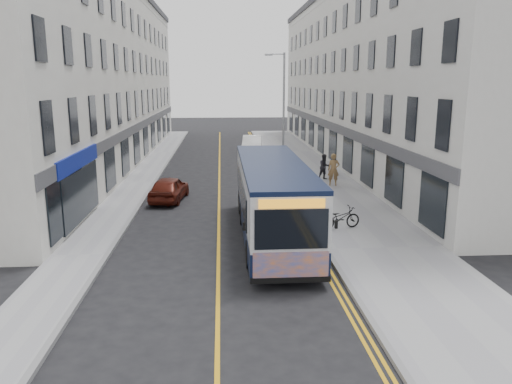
{
  "coord_description": "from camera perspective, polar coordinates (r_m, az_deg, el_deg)",
  "views": [
    {
      "loc": [
        0.17,
        -18.6,
        6.19
      ],
      "look_at": [
        1.61,
        2.03,
        1.6
      ],
      "focal_mm": 35.0,
      "sensor_mm": 36.0,
      "label": 1
    }
  ],
  "objects": [
    {
      "name": "ground",
      "position": [
        19.61,
        -4.3,
        -5.93
      ],
      "size": [
        140.0,
        140.0,
        0.0
      ],
      "primitive_type": "plane",
      "color": "black",
      "rests_on": "ground"
    },
    {
      "name": "pavement_east",
      "position": [
        31.8,
        7.11,
        1.3
      ],
      "size": [
        4.5,
        64.0,
        0.12
      ],
      "primitive_type": "cube",
      "color": "gray",
      "rests_on": "ground"
    },
    {
      "name": "pavement_west",
      "position": [
        31.64,
        -13.32,
        1.0
      ],
      "size": [
        2.0,
        64.0,
        0.12
      ],
      "primitive_type": "cube",
      "color": "gray",
      "rests_on": "ground"
    },
    {
      "name": "kerb_east",
      "position": [
        31.45,
        3.09,
        1.26
      ],
      "size": [
        0.18,
        64.0,
        0.13
      ],
      "primitive_type": "cube",
      "color": "slate",
      "rests_on": "ground"
    },
    {
      "name": "kerb_west",
      "position": [
        31.49,
        -11.52,
        1.04
      ],
      "size": [
        0.18,
        64.0,
        0.13
      ],
      "primitive_type": "cube",
      "color": "slate",
      "rests_on": "ground"
    },
    {
      "name": "road_centre_line",
      "position": [
        31.22,
        -4.22,
        1.05
      ],
      "size": [
        0.12,
        64.0,
        0.01
      ],
      "primitive_type": "cube",
      "color": "orange",
      "rests_on": "ground"
    },
    {
      "name": "road_dbl_yellow_inner",
      "position": [
        31.41,
        2.27,
        1.14
      ],
      "size": [
        0.1,
        64.0,
        0.01
      ],
      "primitive_type": "cube",
      "color": "orange",
      "rests_on": "ground"
    },
    {
      "name": "road_dbl_yellow_outer",
      "position": [
        31.43,
        2.63,
        1.15
      ],
      "size": [
        0.1,
        64.0,
        0.01
      ],
      "primitive_type": "cube",
      "color": "orange",
      "rests_on": "ground"
    },
    {
      "name": "terrace_east",
      "position": [
        41.19,
        12.28,
        12.67
      ],
      "size": [
        6.0,
        46.0,
        13.0
      ],
      "primitive_type": "cube",
      "color": "silver",
      "rests_on": "ground"
    },
    {
      "name": "terrace_west",
      "position": [
        40.65,
        -17.45,
        12.39
      ],
      "size": [
        6.0,
        46.0,
        13.0
      ],
      "primitive_type": "cube",
      "color": "silver",
      "rests_on": "ground"
    },
    {
      "name": "streetlamp",
      "position": [
        32.9,
        3.04,
        9.35
      ],
      "size": [
        1.32,
        0.18,
        8.0
      ],
      "color": "#989BA0",
      "rests_on": "ground"
    },
    {
      "name": "city_bus",
      "position": [
        19.8,
        1.92,
        -0.62
      ],
      "size": [
        2.49,
        10.66,
        3.1
      ],
      "color": "black",
      "rests_on": "ground"
    },
    {
      "name": "bicycle",
      "position": [
        21.29,
        9.61,
        -2.92
      ],
      "size": [
        1.88,
        1.04,
        0.94
      ],
      "primitive_type": "imported",
      "rotation": [
        0.0,
        0.0,
        1.82
      ],
      "color": "black",
      "rests_on": "pavement_east"
    },
    {
      "name": "pedestrian_near",
      "position": [
        30.0,
        8.86,
        2.54
      ],
      "size": [
        0.76,
        0.57,
        1.91
      ],
      "primitive_type": "imported",
      "rotation": [
        0.0,
        0.0,
        -0.17
      ],
      "color": "brown",
      "rests_on": "pavement_east"
    },
    {
      "name": "pedestrian_far",
      "position": [
        31.78,
        7.84,
        2.86
      ],
      "size": [
        0.92,
        0.81,
        1.61
      ],
      "primitive_type": "imported",
      "rotation": [
        0.0,
        0.0,
        0.28
      ],
      "color": "black",
      "rests_on": "pavement_east"
    },
    {
      "name": "car_white",
      "position": [
        43.98,
        -0.44,
        5.44
      ],
      "size": [
        2.1,
        4.85,
        1.55
      ],
      "primitive_type": "imported",
      "rotation": [
        0.0,
        0.0,
        -0.1
      ],
      "color": "white",
      "rests_on": "ground"
    },
    {
      "name": "car_maroon",
      "position": [
        26.76,
        -9.91,
        0.4
      ],
      "size": [
        2.07,
        4.04,
        1.32
      ],
      "primitive_type": "imported",
      "rotation": [
        0.0,
        0.0,
        3.01
      ],
      "color": "#51170D",
      "rests_on": "ground"
    }
  ]
}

